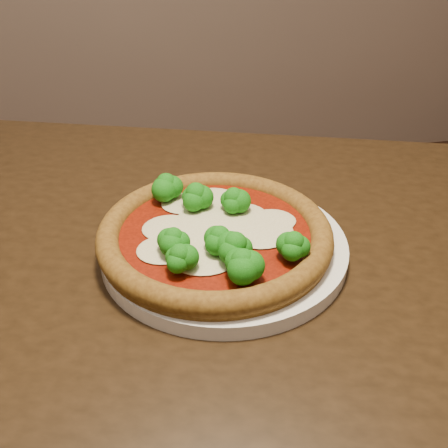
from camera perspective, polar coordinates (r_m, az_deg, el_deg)
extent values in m
cube|color=black|center=(0.56, -0.15, -8.80)|extent=(1.46, 1.22, 0.04)
cylinder|color=silver|center=(0.60, 0.00, -2.49)|extent=(0.29, 0.29, 0.02)
cylinder|color=brown|center=(0.59, -1.03, -1.53)|extent=(0.27, 0.27, 0.01)
torus|color=brown|center=(0.58, -1.04, -0.96)|extent=(0.27, 0.27, 0.03)
cylinder|color=maroon|center=(0.58, -1.04, -0.92)|extent=(0.22, 0.22, 0.00)
ellipsoid|color=beige|center=(0.60, 5.90, 0.41)|extent=(0.05, 0.05, 0.00)
ellipsoid|color=beige|center=(0.55, -6.83, -2.88)|extent=(0.06, 0.06, 0.00)
ellipsoid|color=beige|center=(0.58, 4.20, -0.85)|extent=(0.08, 0.07, 0.01)
ellipsoid|color=beige|center=(0.59, -1.15, -0.22)|extent=(0.11, 0.10, 0.01)
ellipsoid|color=beige|center=(0.63, -4.57, 2.40)|extent=(0.06, 0.05, 0.00)
ellipsoid|color=beige|center=(0.61, 1.82, 0.88)|extent=(0.07, 0.06, 0.01)
ellipsoid|color=beige|center=(0.64, -1.44, 2.71)|extent=(0.07, 0.07, 0.01)
ellipsoid|color=beige|center=(0.59, -6.37, -0.42)|extent=(0.06, 0.06, 0.01)
ellipsoid|color=beige|center=(0.54, -2.26, -3.59)|extent=(0.08, 0.07, 0.01)
ellipsoid|color=beige|center=(0.60, 5.46, 0.39)|extent=(0.06, 0.05, 0.00)
ellipsoid|color=#1D8E16|center=(0.53, 7.95, -2.25)|extent=(0.04, 0.04, 0.03)
ellipsoid|color=#1D8E16|center=(0.61, -3.22, 3.36)|extent=(0.04, 0.04, 0.04)
ellipsoid|color=#1D8E16|center=(0.53, -0.48, -1.59)|extent=(0.04, 0.04, 0.03)
ellipsoid|color=#1D8E16|center=(0.50, 2.16, -4.44)|extent=(0.04, 0.04, 0.04)
ellipsoid|color=#1D8E16|center=(0.53, -5.80, -1.72)|extent=(0.04, 0.04, 0.03)
ellipsoid|color=#1D8E16|center=(0.52, 1.29, -2.46)|extent=(0.04, 0.04, 0.04)
ellipsoid|color=#1D8E16|center=(0.63, -6.61, 4.48)|extent=(0.04, 0.04, 0.04)
ellipsoid|color=#1D8E16|center=(0.51, -5.03, -3.67)|extent=(0.04, 0.04, 0.03)
ellipsoid|color=#1D8E16|center=(0.60, 1.11, 2.91)|extent=(0.04, 0.04, 0.03)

